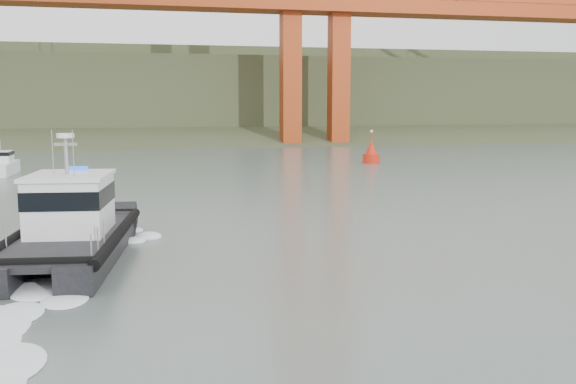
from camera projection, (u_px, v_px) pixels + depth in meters
name	position (u px, v px, depth m)	size (l,w,h in m)	color
ground	(278.00, 272.00, 26.89)	(400.00, 400.00, 0.00)	#47554F
headlands	(164.00, 101.00, 147.03)	(500.00, 105.36, 27.12)	#333E23
patrol_boat	(69.00, 226.00, 29.03)	(5.86, 12.55, 5.87)	black
motorboat	(2.00, 165.00, 62.52)	(2.29, 6.50, 3.55)	silver
nav_buoy	(371.00, 154.00, 74.01)	(1.94, 1.94, 4.05)	red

